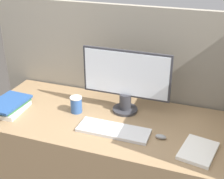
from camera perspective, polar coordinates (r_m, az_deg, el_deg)
name	(u,v)px	position (r m, az deg, el deg)	size (l,w,h in m)	color
cubicle_panel_rear	(121,95)	(2.47, 1.58, -1.09)	(2.07, 0.04, 1.42)	gray
desk	(103,161)	(2.34, -1.73, -12.97)	(1.67, 0.74, 0.74)	#937551
monitor	(126,81)	(2.10, 2.54, 1.53)	(0.61, 0.18, 0.45)	#333338
keyboard	(114,130)	(1.98, 0.30, -7.46)	(0.46, 0.16, 0.02)	silver
mouse	(161,137)	(1.94, 8.92, -8.52)	(0.07, 0.04, 0.03)	gray
coffee_cup	(76,105)	(2.18, -6.55, -2.75)	(0.08, 0.08, 0.12)	#335999
book_stack	(9,106)	(2.31, -18.38, -2.79)	(0.23, 0.30, 0.08)	silver
paper_pile	(198,151)	(1.87, 15.48, -10.74)	(0.23, 0.28, 0.02)	white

